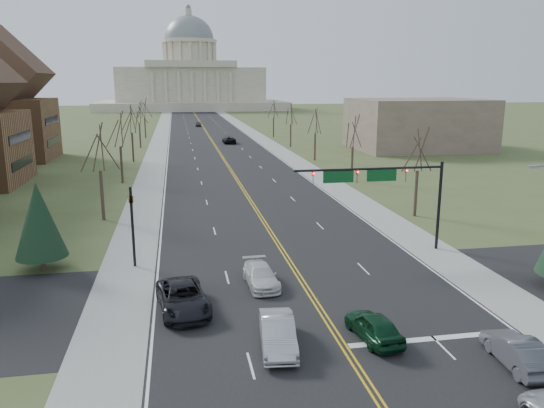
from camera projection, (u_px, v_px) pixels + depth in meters
name	position (u px, v px, depth m)	size (l,w,h in m)	color
ground	(338.00, 338.00, 28.31)	(600.00, 600.00, 0.00)	#445028
road	(209.00, 136.00, 133.79)	(20.00, 380.00, 0.01)	black
cross_road	(310.00, 294.00, 34.06)	(120.00, 14.00, 0.01)	black
sidewalk_left	(161.00, 137.00, 131.71)	(4.00, 380.00, 0.03)	gray
sidewalk_right	(256.00, 135.00, 135.86)	(4.00, 380.00, 0.03)	gray
center_line	(209.00, 136.00, 133.79)	(0.42, 380.00, 0.01)	gold
edge_line_left	(170.00, 137.00, 132.09)	(0.15, 380.00, 0.01)	silver
edge_line_right	(247.00, 135.00, 135.48)	(0.15, 380.00, 0.01)	silver
stop_bar	(434.00, 338.00, 28.21)	(9.50, 0.50, 0.01)	silver
capitol	(191.00, 80.00, 264.75)	(90.00, 60.00, 50.00)	beige
signal_mast	(381.00, 182.00, 41.24)	(12.12, 0.44, 7.20)	black
signal_left	(132.00, 218.00, 38.43)	(0.32, 0.36, 6.00)	black
tree_r_0	(418.00, 152.00, 52.52)	(3.74, 3.74, 8.50)	#3A2D22
tree_l_0	(99.00, 150.00, 50.92)	(3.96, 3.96, 9.00)	#3A2D22
tree_r_1	(353.00, 133.00, 71.70)	(3.74, 3.74, 8.50)	#3A2D22
tree_l_1	(119.00, 131.00, 70.10)	(3.96, 3.96, 9.00)	#3A2D22
tree_r_2	(315.00, 122.00, 90.88)	(3.74, 3.74, 8.50)	#3A2D22
tree_l_2	(131.00, 121.00, 89.28)	(3.96, 3.96, 9.00)	#3A2D22
tree_r_3	(291.00, 115.00, 110.06)	(3.74, 3.74, 8.50)	#3A2D22
tree_l_3	(139.00, 114.00, 108.45)	(3.96, 3.96, 9.00)	#3A2D22
tree_r_4	(273.00, 110.00, 129.24)	(3.74, 3.74, 8.50)	#3A2D22
tree_l_4	(144.00, 109.00, 127.63)	(3.96, 3.96, 9.00)	#3A2D22
conifer_l	(39.00, 220.00, 37.78)	(3.64, 3.64, 6.50)	#3A2D22
bldg_right_mass	(418.00, 124.00, 106.97)	(25.00, 20.00, 10.00)	brown
car_nb_inner_lead	(374.00, 326.00, 27.99)	(1.75, 4.34, 1.48)	black
car_nb_outer_lead	(517.00, 351.00, 25.38)	(1.58, 4.54, 1.50)	#494A50
car_sb_inner_lead	(278.00, 333.00, 27.06)	(1.70, 4.86, 1.60)	#A4A7AC
car_sb_outer_lead	(183.00, 298.00, 31.47)	(2.72, 5.90, 1.64)	black
car_sb_inner_second	(261.00, 276.00, 35.43)	(1.93, 4.75, 1.38)	silver
car_far_nb	(229.00, 140.00, 117.75)	(2.60, 5.64, 1.57)	black
car_far_sb	(198.00, 124.00, 162.25)	(1.70, 4.22, 1.44)	#414247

